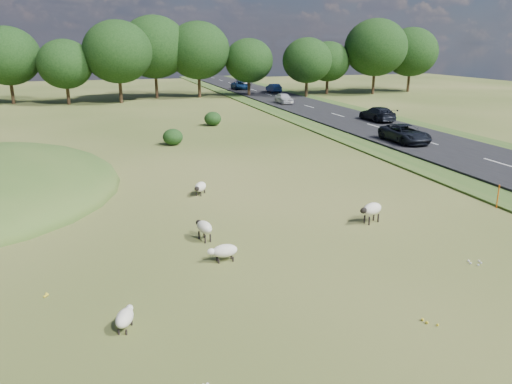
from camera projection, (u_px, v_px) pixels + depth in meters
ground at (170, 150)px, 38.09m from camera, size 160.00×160.00×0.00m
road at (346, 119)px, 52.84m from camera, size 8.00×150.00×0.25m
treeline at (125, 53)px, 68.37m from camera, size 96.28×14.66×11.70m
shrubs at (111, 128)px, 43.80m from camera, size 24.20×10.28×1.40m
marker_post at (498, 196)px, 24.38m from camera, size 0.06×0.06×1.20m
sheep_0 at (224, 251)px, 18.44m from camera, size 1.15×0.53×0.66m
sheep_1 at (200, 187)px, 26.59m from camera, size 0.96×1.21×0.69m
sheep_2 at (204, 227)px, 20.38m from camera, size 0.74×1.19×0.83m
sheep_3 at (372, 209)px, 22.33m from camera, size 1.35×0.91×0.94m
sheep_5 at (125, 317)px, 14.04m from camera, size 0.72×1.08×0.60m
car_0 at (377, 114)px, 50.36m from camera, size 1.99×4.89×1.42m
car_1 at (244, 80)px, 95.60m from camera, size 2.10×5.17×1.50m
car_2 at (284, 98)px, 64.94m from camera, size 1.58×3.92×1.34m
car_4 at (240, 85)px, 84.95m from camera, size 2.15×4.67×1.30m
car_5 at (405, 133)px, 39.44m from camera, size 2.29×4.96×1.38m
car_6 at (274, 88)px, 79.81m from camera, size 1.43×4.09×1.35m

